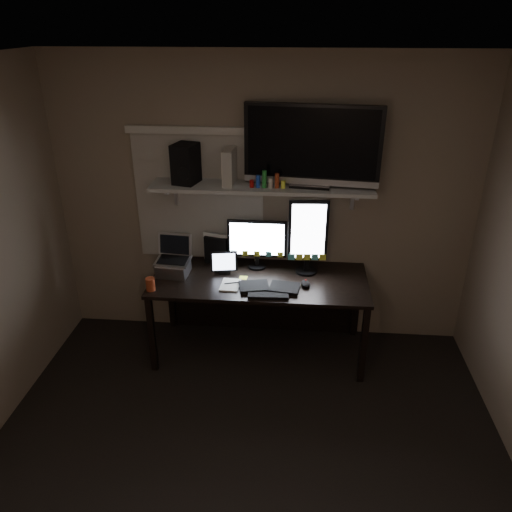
# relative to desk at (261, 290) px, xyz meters

# --- Properties ---
(floor) EXTENTS (3.60, 3.60, 0.00)m
(floor) POSITION_rel_desk_xyz_m (0.00, -1.55, -0.55)
(floor) COLOR black
(floor) RESTS_ON ground
(ceiling) EXTENTS (3.60, 3.60, 0.00)m
(ceiling) POSITION_rel_desk_xyz_m (0.00, -1.55, 1.95)
(ceiling) COLOR silver
(ceiling) RESTS_ON back_wall
(back_wall) EXTENTS (3.60, 0.00, 3.60)m
(back_wall) POSITION_rel_desk_xyz_m (0.00, 0.25, 0.70)
(back_wall) COLOR #7D6B5A
(back_wall) RESTS_ON floor
(window_blinds) EXTENTS (1.10, 0.02, 1.10)m
(window_blinds) POSITION_rel_desk_xyz_m (-0.55, 0.24, 0.75)
(window_blinds) COLOR #B5AFA2
(window_blinds) RESTS_ON back_wall
(desk) EXTENTS (1.80, 0.75, 0.73)m
(desk) POSITION_rel_desk_xyz_m (0.00, 0.00, 0.00)
(desk) COLOR black
(desk) RESTS_ON floor
(wall_shelf) EXTENTS (1.80, 0.35, 0.03)m
(wall_shelf) POSITION_rel_desk_xyz_m (0.00, 0.08, 0.91)
(wall_shelf) COLOR #B2B3AE
(wall_shelf) RESTS_ON back_wall
(monitor_landscape) EXTENTS (0.51, 0.06, 0.44)m
(monitor_landscape) POSITION_rel_desk_xyz_m (-0.04, 0.09, 0.40)
(monitor_landscape) COLOR black
(monitor_landscape) RESTS_ON desk
(monitor_portrait) EXTENTS (0.33, 0.08, 0.66)m
(monitor_portrait) POSITION_rel_desk_xyz_m (0.39, 0.03, 0.51)
(monitor_portrait) COLOR black
(monitor_portrait) RESTS_ON desk
(keyboard) EXTENTS (0.50, 0.21, 0.03)m
(keyboard) POSITION_rel_desk_xyz_m (0.09, -0.29, 0.19)
(keyboard) COLOR black
(keyboard) RESTS_ON desk
(mouse) EXTENTS (0.09, 0.12, 0.04)m
(mouse) POSITION_rel_desk_xyz_m (0.38, -0.22, 0.20)
(mouse) COLOR black
(mouse) RESTS_ON desk
(notepad) EXTENTS (0.16, 0.22, 0.01)m
(notepad) POSITION_rel_desk_xyz_m (-0.23, -0.26, 0.18)
(notepad) COLOR silver
(notepad) RESTS_ON desk
(tablet) EXTENTS (0.24, 0.13, 0.20)m
(tablet) POSITION_rel_desk_xyz_m (-0.31, -0.04, 0.28)
(tablet) COLOR black
(tablet) RESTS_ON desk
(file_sorter) EXTENTS (0.23, 0.15, 0.27)m
(file_sorter) POSITION_rel_desk_xyz_m (-0.40, 0.15, 0.31)
(file_sorter) COLOR black
(file_sorter) RESTS_ON desk
(laptop) EXTENTS (0.31, 0.26, 0.32)m
(laptop) POSITION_rel_desk_xyz_m (-0.73, -0.11, 0.34)
(laptop) COLOR silver
(laptop) RESTS_ON desk
(cup) EXTENTS (0.09, 0.09, 0.11)m
(cup) POSITION_rel_desk_xyz_m (-0.85, -0.39, 0.23)
(cup) COLOR #98371B
(cup) RESTS_ON desk
(sticky_notes) EXTENTS (0.32, 0.26, 0.00)m
(sticky_notes) POSITION_rel_desk_xyz_m (-0.16, -0.20, 0.18)
(sticky_notes) COLOR #F1FF45
(sticky_notes) RESTS_ON desk
(tv) EXTENTS (1.08, 0.32, 0.64)m
(tv) POSITION_rel_desk_xyz_m (0.39, 0.09, 1.25)
(tv) COLOR black
(tv) RESTS_ON wall_shelf
(game_console) EXTENTS (0.09, 0.24, 0.29)m
(game_console) POSITION_rel_desk_xyz_m (-0.26, 0.09, 1.07)
(game_console) COLOR beige
(game_console) RESTS_ON wall_shelf
(speaker) EXTENTS (0.22, 0.25, 0.32)m
(speaker) POSITION_rel_desk_xyz_m (-0.61, 0.09, 1.09)
(speaker) COLOR black
(speaker) RESTS_ON wall_shelf
(bottles) EXTENTS (0.22, 0.08, 0.14)m
(bottles) POSITION_rel_desk_xyz_m (0.05, 0.01, 1.00)
(bottles) COLOR #A50F0C
(bottles) RESTS_ON wall_shelf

